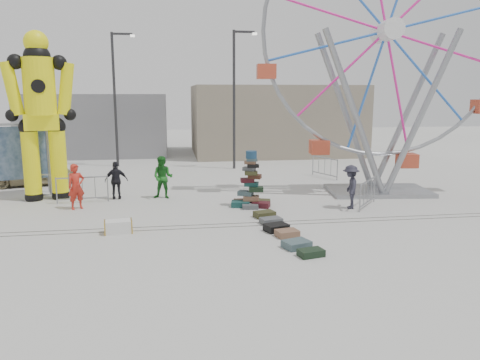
{
  "coord_description": "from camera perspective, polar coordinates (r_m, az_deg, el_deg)",
  "views": [
    {
      "loc": [
        -0.8,
        -14.44,
        4.4
      ],
      "look_at": [
        1.64,
        1.7,
        1.39
      ],
      "focal_mm": 35.0,
      "sensor_mm": 36.0,
      "label": 1
    }
  ],
  "objects": [
    {
      "name": "barricade_dummy_c",
      "position": [
        20.19,
        -18.66,
        -1.11
      ],
      "size": [
        2.0,
        0.3,
        1.1
      ],
      "primitive_type": null,
      "rotation": [
        0.0,
        0.0,
        0.1
      ],
      "color": "gray",
      "rests_on": "ground"
    },
    {
      "name": "row_case_5",
      "position": [
        13.15,
        8.65,
        -8.76
      ],
      "size": [
        0.77,
        0.58,
        0.2
      ],
      "primitive_type": "cube",
      "rotation": [
        0.0,
        0.0,
        0.23
      ],
      "color": "black",
      "rests_on": "ground"
    },
    {
      "name": "barricade_dummy_b",
      "position": [
        21.37,
        -21.72,
        -0.69
      ],
      "size": [
        2.0,
        0.1,
        1.1
      ],
      "primitive_type": null,
      "rotation": [
        0.0,
        0.0,
        0.0
      ],
      "color": "gray",
      "rests_on": "ground"
    },
    {
      "name": "building_left",
      "position": [
        36.88,
        -16.81,
        6.58
      ],
      "size": [
        10.0,
        8.0,
        4.4
      ],
      "primitive_type": "cube",
      "color": "gray",
      "rests_on": "ground"
    },
    {
      "name": "pedestrian_green",
      "position": [
        20.15,
        -9.38,
        0.31
      ],
      "size": [
        1.03,
        0.9,
        1.81
      ],
      "primitive_type": "imported",
      "rotation": [
        0.0,
        0.0,
        -0.27
      ],
      "color": "#18631B",
      "rests_on": "ground"
    },
    {
      "name": "barricade_wheel_back",
      "position": [
        25.37,
        10.28,
        1.54
      ],
      "size": [
        0.82,
        1.9,
        1.1
      ],
      "primitive_type": null,
      "rotation": [
        0.0,
        0.0,
        -1.2
      ],
      "color": "gray",
      "rests_on": "ground"
    },
    {
      "name": "pedestrian_red",
      "position": [
        19.1,
        -19.34,
        -0.76
      ],
      "size": [
        0.77,
        0.69,
        1.77
      ],
      "primitive_type": "imported",
      "rotation": [
        0.0,
        0.0,
        0.51
      ],
      "color": "red",
      "rests_on": "ground"
    },
    {
      "name": "row_case_3",
      "position": [
        14.8,
        5.77,
        -6.48
      ],
      "size": [
        0.77,
        0.63,
        0.21
      ],
      "primitive_type": "cube",
      "rotation": [
        0.0,
        0.0,
        0.22
      ],
      "color": "brown",
      "rests_on": "ground"
    },
    {
      "name": "row_case_2",
      "position": [
        15.34,
        4.45,
        -5.8
      ],
      "size": [
        0.87,
        0.74,
        0.24
      ],
      "primitive_type": "cube",
      "rotation": [
        0.0,
        0.0,
        0.32
      ],
      "color": "black",
      "rests_on": "ground"
    },
    {
      "name": "row_case_4",
      "position": [
        13.78,
        6.91,
        -7.78
      ],
      "size": [
        0.9,
        0.79,
        0.22
      ],
      "primitive_type": "cube",
      "rotation": [
        0.0,
        0.0,
        0.34
      ],
      "color": "#41585E",
      "rests_on": "ground"
    },
    {
      "name": "track_line_far",
      "position": [
        16.07,
        -5.45,
        -5.48
      ],
      "size": [
        40.0,
        0.04,
        0.01
      ],
      "primitive_type": "cube",
      "color": "#47443F",
      "rests_on": "ground"
    },
    {
      "name": "track_line_near",
      "position": [
        15.69,
        -5.37,
        -5.88
      ],
      "size": [
        40.0,
        0.04,
        0.01
      ],
      "primitive_type": "cube",
      "color": "#47443F",
      "rests_on": "ground"
    },
    {
      "name": "crash_test_dummy",
      "position": [
        21.02,
        -23.09,
        7.87
      ],
      "size": [
        2.85,
        1.25,
        7.13
      ],
      "rotation": [
        0.0,
        0.0,
        0.19
      ],
      "color": "black",
      "rests_on": "ground"
    },
    {
      "name": "steamer_trunk",
      "position": [
        15.58,
        -14.61,
        -5.53
      ],
      "size": [
        0.92,
        0.61,
        0.41
      ],
      "primitive_type": "cube",
      "rotation": [
        0.0,
        0.0,
        0.12
      ],
      "color": "silver",
      "rests_on": "ground"
    },
    {
      "name": "lamp_post_right",
      "position": [
        27.72,
        -0.54,
        10.61
      ],
      "size": [
        1.41,
        0.25,
        8.0
      ],
      "color": "#2D2D30",
      "rests_on": "ground"
    },
    {
      "name": "pedestrian_grey",
      "position": [
        18.63,
        13.33,
        -0.82
      ],
      "size": [
        0.91,
        1.23,
        1.71
      ],
      "primitive_type": "imported",
      "rotation": [
        0.0,
        0.0,
        -1.84
      ],
      "color": "#24232F",
      "rests_on": "ground"
    },
    {
      "name": "pedestrian_black",
      "position": [
        20.41,
        -14.84,
        -0.05
      ],
      "size": [
        0.97,
        0.45,
        1.61
      ],
      "primitive_type": "imported",
      "rotation": [
        0.0,
        0.0,
        3.2
      ],
      "color": "black",
      "rests_on": "ground"
    },
    {
      "name": "row_case_0",
      "position": [
        17.0,
        3.0,
        -4.19
      ],
      "size": [
        0.84,
        0.68,
        0.22
      ],
      "primitive_type": "cube",
      "rotation": [
        0.0,
        0.0,
        0.3
      ],
      "color": "#37381C",
      "rests_on": "ground"
    },
    {
      "name": "parked_suv",
      "position": [
        25.13,
        -23.77,
        0.72
      ],
      "size": [
        4.16,
        2.47,
        1.08
      ],
      "primitive_type": "imported",
      "rotation": [
        0.0,
        0.0,
        1.75
      ],
      "color": "#93885F",
      "rests_on": "ground"
    },
    {
      "name": "ferris_wheel",
      "position": [
        21.71,
        17.3,
        14.56
      ],
      "size": [
        10.69,
        3.11,
        12.45
      ],
      "rotation": [
        0.0,
        0.0,
        -0.11
      ],
      "color": "gray",
      "rests_on": "ground"
    },
    {
      "name": "row_case_1",
      "position": [
        16.18,
        3.82,
        -4.98
      ],
      "size": [
        0.81,
        0.64,
        0.21
      ],
      "primitive_type": "cube",
      "rotation": [
        0.0,
        0.0,
        0.24
      ],
      "color": "#525559",
      "rests_on": "ground"
    },
    {
      "name": "lamp_post_left",
      "position": [
        29.61,
        -14.87,
        10.26
      ],
      "size": [
        1.41,
        0.25,
        8.0
      ],
      "color": "#2D2D30",
      "rests_on": "ground"
    },
    {
      "name": "building_right",
      "position": [
        35.36,
        4.18,
        7.33
      ],
      "size": [
        12.0,
        8.0,
        5.0
      ],
      "primitive_type": "cube",
      "color": "gray",
      "rests_on": "ground"
    },
    {
      "name": "ground",
      "position": [
        15.12,
        -5.24,
        -6.52
      ],
      "size": [
        90.0,
        90.0,
        0.0
      ],
      "primitive_type": "plane",
      "color": "#9E9E99",
      "rests_on": "ground"
    },
    {
      "name": "suitcase_tower",
      "position": [
        18.54,
        1.35,
        -1.33
      ],
      "size": [
        1.68,
        1.4,
        2.22
      ],
      "rotation": [
        0.0,
        0.0,
        -0.26
      ],
      "color": "#174644",
      "rests_on": "ground"
    },
    {
      "name": "barricade_wheel_front",
      "position": [
        19.1,
        15.29,
        -1.56
      ],
      "size": [
        1.34,
        1.61,
        1.1
      ],
      "primitive_type": null,
      "rotation": [
        0.0,
        0.0,
        0.89
      ],
      "color": "gray",
      "rests_on": "ground"
    }
  ]
}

